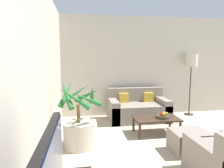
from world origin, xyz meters
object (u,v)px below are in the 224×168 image
Objects in this scene: coffee_table at (156,120)px; apple_green at (166,114)px; floor_lamp at (191,63)px; ottoman at (189,142)px; orange_fruit at (164,114)px; potted_palm at (79,126)px; sofa_loveseat at (138,109)px; apple_red at (162,113)px; fruit_bowl at (163,117)px.

coffee_table is 14.01× the size of apple_green.
ottoman is at bearing -119.79° from floor_lamp.
apple_green is at bearing 29.62° from orange_fruit.
floor_lamp is (3.03, 1.62, 1.04)m from potted_palm.
sofa_loveseat is 1.08m from apple_green.
sofa_loveseat is 1.91m from ottoman.
sofa_loveseat is 23.02× the size of apple_red.
apple_red is 0.97× the size of apple_green.
sofa_loveseat is 1.60× the size of coffee_table.
orange_fruit is (-0.08, -0.04, 0.01)m from apple_green.
apple_red is at bearing 2.54° from coffee_table.
apple_red is at bearing 13.18° from potted_palm.
floor_lamp is at bearing 8.53° from sofa_loveseat.
apple_red is 0.11× the size of ottoman.
potted_palm reaches higher than orange_fruit.
orange_fruit is (1.71, 0.32, 0.05)m from potted_palm.
floor_lamp reaches higher than fruit_bowl.
coffee_table is 0.20m from orange_fruit.
potted_palm is 1.74m from orange_fruit.
potted_palm is at bearing -168.60° from apple_green.
potted_palm is 1.90m from ottoman.
potted_palm is 2.06× the size of ottoman.
orange_fruit reaches higher than apple_green.
apple_green is (0.21, -0.03, 0.13)m from coffee_table.
sofa_loveseat reaches higher than orange_fruit.
ottoman is (-1.20, -2.10, -1.25)m from floor_lamp.
floor_lamp reaches higher than coffee_table.
apple_red is (0.23, -0.98, 0.16)m from sofa_loveseat.
potted_palm reaches higher than fruit_bowl.
floor_lamp is 1.81× the size of coffee_table.
ottoman is at bearing -14.94° from potted_palm.
sofa_loveseat reaches higher than apple_red.
apple_green is (0.31, -1.02, 0.16)m from sofa_loveseat.
potted_palm is 4.54× the size of fruit_bowl.
fruit_bowl is (-1.32, -1.26, -1.06)m from floor_lamp.
fruit_bowl is 3.27× the size of orange_fruit.
sofa_loveseat is 22.42× the size of apple_green.
fruit_bowl is at bearing -86.32° from apple_red.
floor_lamp reaches higher than potted_palm.
potted_palm is at bearing -168.17° from fruit_bowl.
sofa_loveseat is at bearing 102.71° from fruit_bowl.
orange_fruit is 0.85m from ottoman.
apple_red is at bearing 155.54° from apple_green.
apple_red is 0.09m from apple_green.
fruit_bowl reaches higher than ottoman.
coffee_table is 0.15m from fruit_bowl.
orange_fruit is (0.00, -0.04, 0.07)m from fruit_bowl.
apple_red reaches higher than coffee_table.
floor_lamp reaches higher than apple_green.
orange_fruit is at bearing -150.38° from apple_green.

